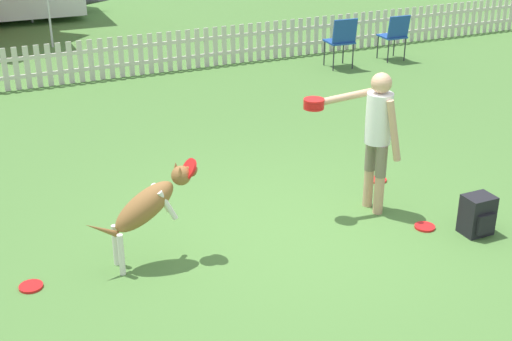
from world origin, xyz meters
name	(u,v)px	position (x,y,z in m)	size (l,w,h in m)	color
ground_plane	(297,229)	(0.00, 0.00, 0.00)	(240.00, 240.00, 0.00)	#4C7A38
handler_person	(374,127)	(0.93, 0.08, 0.98)	(0.93, 0.62, 1.56)	tan
leaping_dog	(149,204)	(-1.57, 0.02, 0.62)	(1.12, 0.29, 0.99)	olive
frisbee_near_handler	(31,286)	(-2.71, 0.05, 0.01)	(0.22, 0.22, 0.02)	red
frisbee_near_dog	(378,180)	(1.45, 0.67, 0.01)	(0.22, 0.22, 0.02)	red
frisbee_midfield	(425,227)	(1.24, -0.53, 0.01)	(0.22, 0.22, 0.02)	red
backpack_on_grass	(478,215)	(1.64, -0.84, 0.21)	(0.31, 0.28, 0.42)	black
picket_fence	(131,56)	(0.00, 6.27, 0.36)	(25.72, 0.04, 0.72)	beige
folding_chair_blue_left	(342,38)	(3.61, 5.13, 0.56)	(0.49, 0.52, 0.93)	#333338
folding_chair_center	(395,33)	(4.80, 5.18, 0.53)	(0.45, 0.47, 0.88)	#333338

